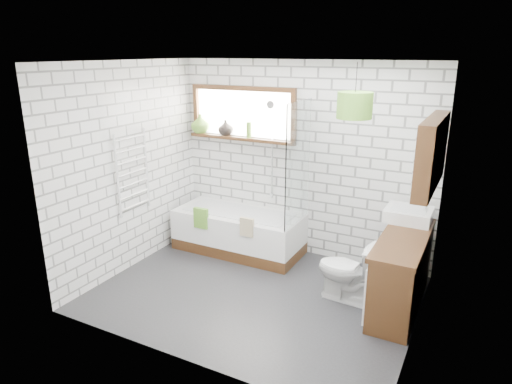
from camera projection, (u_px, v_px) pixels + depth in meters
The scene contains 22 objects.
floor at pixel (255, 294), 5.11m from camera, with size 3.40×2.60×0.01m, color #242428.
ceiling at pixel (255, 61), 4.36m from camera, with size 3.40×2.60×0.01m, color white.
wall_back at pixel (302, 161), 5.84m from camera, with size 3.40×0.01×2.50m, color white.
wall_front at pixel (179, 228), 3.63m from camera, with size 3.40×0.01×2.50m, color white.
wall_left at pixel (129, 168), 5.48m from camera, with size 0.01×2.60×2.50m, color white.
wall_right at pixel (427, 212), 3.98m from camera, with size 0.01×2.60×2.50m, color white.
window at pixel (242, 114), 6.01m from camera, with size 1.52×0.16×0.68m, color #371F0F.
towel_radiator at pixel (133, 172), 5.48m from camera, with size 0.06×0.52×1.00m, color white.
mirror_cabinet at pixel (431, 153), 4.41m from camera, with size 0.16×1.20×0.70m, color #371F0F.
shower_riser at pixel (272, 151), 5.95m from camera, with size 0.02×0.02×1.30m, color silver.
bathtub at pixel (239, 231), 6.13m from camera, with size 1.70×0.75×0.55m, color white.
shower_screen at pixel (298, 164), 5.46m from camera, with size 0.02×0.72×1.50m, color white.
towel_green at pixel (201, 218), 5.89m from camera, with size 0.20×0.05×0.27m, color #56912B.
towel_beige at pixel (247, 227), 5.59m from camera, with size 0.18×0.05×0.23m, color #C1B186.
vanity at pixel (402, 272), 4.74m from camera, with size 0.44×1.38×0.79m, color #371F0F.
basin at pixel (409, 215), 5.05m from camera, with size 0.49×0.43×0.14m, color white.
tap at pixel (424, 212), 4.96m from camera, with size 0.03×0.03×0.18m, color silver.
toilet at pixel (349, 271), 4.88m from camera, with size 0.68×0.39×0.69m, color white.
vase_olive at pixel (200, 125), 6.33m from camera, with size 0.25×0.25×0.26m, color #5E962E.
vase_dark at pixel (226, 129), 6.15m from camera, with size 0.20×0.20×0.21m, color black.
bottle at pixel (249, 131), 6.00m from camera, with size 0.06×0.06×0.20m, color #5E962E.
pendant at pixel (355, 105), 4.36m from camera, with size 0.34×0.34×0.25m, color #56912B.
Camera 1 is at (2.11, -4.02, 2.61)m, focal length 32.00 mm.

